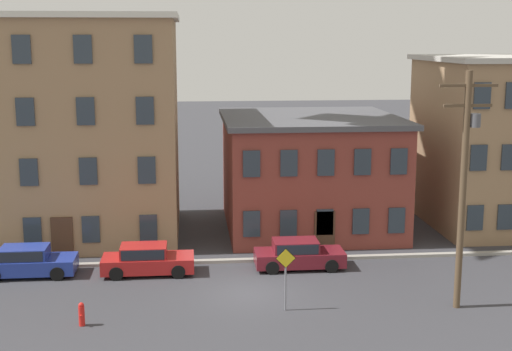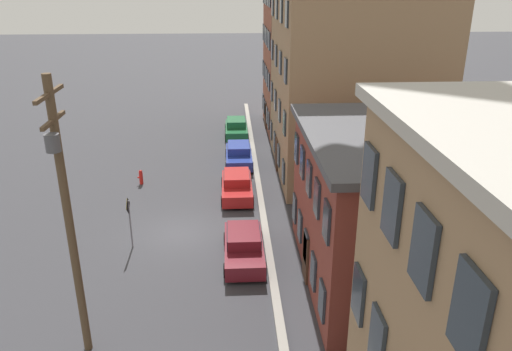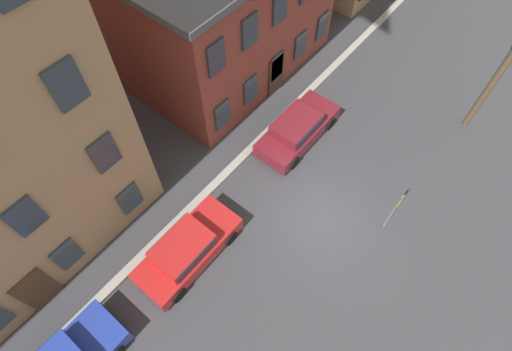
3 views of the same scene
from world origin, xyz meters
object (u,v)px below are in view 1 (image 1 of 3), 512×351
(caution_sign, at_px, (286,270))
(fire_hydrant, at_px, (82,314))
(car_maroon, at_px, (298,253))
(car_red, at_px, (147,259))
(car_blue, at_px, (28,261))
(utility_pole, at_px, (464,178))

(caution_sign, xyz_separation_m, fire_hydrant, (-8.24, -0.84, -1.29))
(car_maroon, xyz_separation_m, fire_hydrant, (-9.61, -6.36, -0.27))
(car_maroon, height_order, fire_hydrant, car_maroon)
(car_red, bearing_deg, fire_hydrant, -109.68)
(car_red, relative_size, car_maroon, 1.00)
(car_maroon, bearing_deg, car_blue, 179.71)
(car_maroon, height_order, utility_pole, utility_pole)
(car_red, distance_m, caution_sign, 8.12)
(caution_sign, xyz_separation_m, utility_pole, (7.30, -0.32, 3.79))
(caution_sign, height_order, fire_hydrant, caution_sign)
(car_blue, xyz_separation_m, fire_hydrant, (3.45, -6.42, -0.27))
(fire_hydrant, bearing_deg, car_maroon, 33.48)
(car_blue, relative_size, caution_sign, 1.63)
(car_red, relative_size, fire_hydrant, 4.58)
(fire_hydrant, bearing_deg, car_red, 70.32)
(caution_sign, bearing_deg, car_blue, 154.45)
(car_red, height_order, caution_sign, caution_sign)
(car_blue, distance_m, utility_pole, 20.46)
(car_maroon, xyz_separation_m, utility_pole, (5.93, -5.84, 4.82))
(caution_sign, bearing_deg, utility_pole, -2.51)
(utility_pole, bearing_deg, car_maroon, 135.44)
(caution_sign, distance_m, utility_pole, 8.24)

